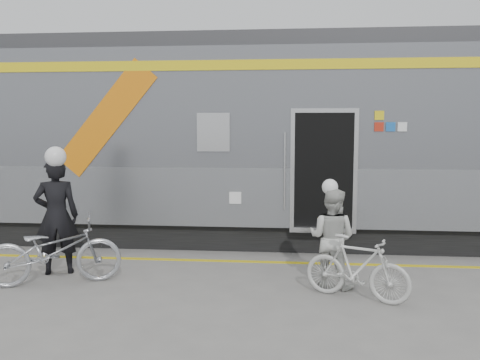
# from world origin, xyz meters

# --- Properties ---
(ground) EXTENTS (90.00, 90.00, 0.00)m
(ground) POSITION_xyz_m (0.00, 0.00, 0.00)
(ground) COLOR slate
(ground) RESTS_ON ground
(train) EXTENTS (24.00, 3.17, 4.10)m
(train) POSITION_xyz_m (-0.20, 4.19, 2.05)
(train) COLOR black
(train) RESTS_ON ground
(safety_strip) EXTENTS (24.00, 0.12, 0.01)m
(safety_strip) POSITION_xyz_m (0.00, 2.15, 0.00)
(safety_strip) COLOR yellow
(safety_strip) RESTS_ON ground
(man) EXTENTS (0.80, 0.66, 1.87)m
(man) POSITION_xyz_m (-2.33, 1.19, 0.94)
(man) COLOR black
(man) RESTS_ON ground
(bicycle_left) EXTENTS (2.08, 1.33, 1.03)m
(bicycle_left) POSITION_xyz_m (-2.13, 0.64, 0.51)
(bicycle_left) COLOR #A8ABB0
(bicycle_left) RESTS_ON ground
(woman) EXTENTS (0.88, 0.80, 1.46)m
(woman) POSITION_xyz_m (2.00, 0.93, 0.73)
(woman) COLOR beige
(woman) RESTS_ON ground
(bicycle_right) EXTENTS (1.52, 1.00, 0.89)m
(bicycle_right) POSITION_xyz_m (2.30, 0.38, 0.44)
(bicycle_right) COLOR #BABAB6
(bicycle_right) RESTS_ON ground
(helmet_man) EXTENTS (0.32, 0.32, 0.32)m
(helmet_man) POSITION_xyz_m (-2.33, 1.19, 2.03)
(helmet_man) COLOR white
(helmet_man) RESTS_ON man
(helmet_woman) EXTENTS (0.23, 0.23, 0.23)m
(helmet_woman) POSITION_xyz_m (2.00, 0.93, 1.58)
(helmet_woman) COLOR white
(helmet_woman) RESTS_ON woman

